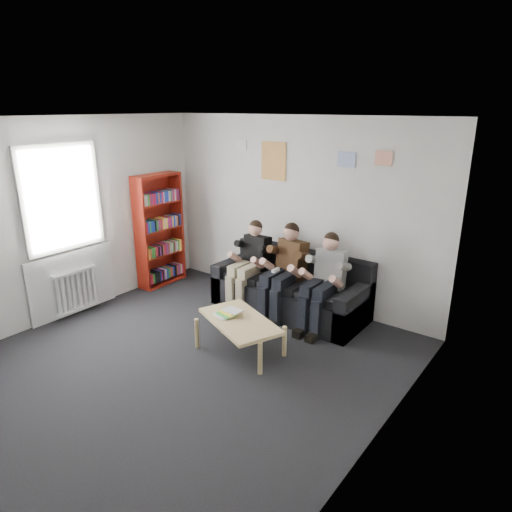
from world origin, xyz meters
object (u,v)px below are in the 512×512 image
at_px(bookshelf, 160,230).
at_px(coffee_table, 240,323).
at_px(person_middle, 283,272).
at_px(person_left, 249,264).
at_px(person_right, 323,283).
at_px(sofa, 291,291).

distance_m(bookshelf, coffee_table, 2.68).
height_order(coffee_table, person_middle, person_middle).
height_order(person_left, person_right, person_right).
relative_size(sofa, bookshelf, 1.21).
bearing_deg(coffee_table, person_middle, 97.37).
distance_m(sofa, bookshelf, 2.40).
relative_size(bookshelf, person_left, 1.44).
distance_m(sofa, coffee_table, 1.35).
relative_size(bookshelf, person_middle, 1.38).
height_order(sofa, bookshelf, bookshelf).
bearing_deg(bookshelf, person_middle, 2.42).
height_order(sofa, person_right, person_right).
height_order(sofa, person_left, person_left).
height_order(sofa, person_middle, person_middle).
bearing_deg(coffee_table, sofa, 96.28).
relative_size(coffee_table, person_middle, 0.81).
height_order(sofa, coffee_table, sofa).
bearing_deg(coffee_table, person_right, 67.89).
xyz_separation_m(sofa, person_left, (-0.61, -0.20, 0.33)).
relative_size(sofa, person_left, 1.74).
bearing_deg(person_left, coffee_table, -56.87).
bearing_deg(sofa, bookshelf, -171.00).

